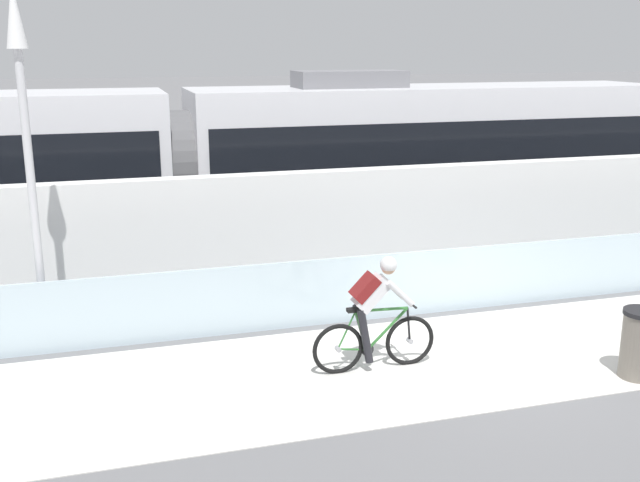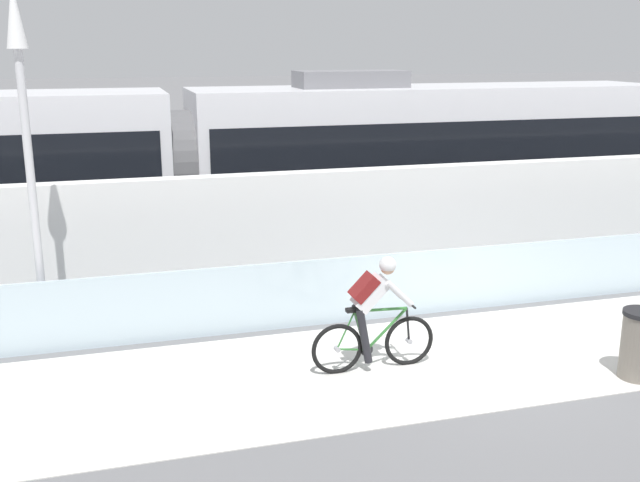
# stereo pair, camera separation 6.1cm
# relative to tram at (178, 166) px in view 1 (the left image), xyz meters

# --- Properties ---
(ground_plane) EXTENTS (200.00, 200.00, 0.00)m
(ground_plane) POSITION_rel_tram_xyz_m (3.76, -6.85, -1.89)
(ground_plane) COLOR slate
(bike_path_deck) EXTENTS (32.00, 3.20, 0.01)m
(bike_path_deck) POSITION_rel_tram_xyz_m (3.76, -6.85, -1.89)
(bike_path_deck) COLOR silver
(bike_path_deck) RESTS_ON ground
(glass_parapet) EXTENTS (32.00, 0.05, 1.09)m
(glass_parapet) POSITION_rel_tram_xyz_m (3.76, -5.00, -1.35)
(glass_parapet) COLOR silver
(glass_parapet) RESTS_ON ground
(concrete_barrier_wall) EXTENTS (32.00, 0.36, 2.18)m
(concrete_barrier_wall) POSITION_rel_tram_xyz_m (3.76, -3.20, -0.80)
(concrete_barrier_wall) COLOR white
(concrete_barrier_wall) RESTS_ON ground
(tram_rail_near) EXTENTS (32.00, 0.08, 0.01)m
(tram_rail_near) POSITION_rel_tram_xyz_m (3.76, -0.72, -1.89)
(tram_rail_near) COLOR #595654
(tram_rail_near) RESTS_ON ground
(tram_rail_far) EXTENTS (32.00, 0.08, 0.01)m
(tram_rail_far) POSITION_rel_tram_xyz_m (3.76, 0.72, -1.89)
(tram_rail_far) COLOR #595654
(tram_rail_far) RESTS_ON ground
(tram) EXTENTS (22.56, 2.54, 3.81)m
(tram) POSITION_rel_tram_xyz_m (0.00, 0.00, 0.00)
(tram) COLOR silver
(tram) RESTS_ON ground
(cyclist_on_bike) EXTENTS (1.77, 0.58, 1.61)m
(cyclist_on_bike) POSITION_rel_tram_xyz_m (1.87, -6.85, -1.09)
(cyclist_on_bike) COLOR black
(cyclist_on_bike) RESTS_ON ground
(lamp_post_antenna) EXTENTS (0.28, 0.28, 5.20)m
(lamp_post_antenna) POSITION_rel_tram_xyz_m (-2.52, -4.70, 1.40)
(lamp_post_antenna) COLOR gray
(lamp_post_antenna) RESTS_ON ground
(trash_bin) EXTENTS (0.51, 0.51, 0.96)m
(trash_bin) POSITION_rel_tram_xyz_m (5.19, -8.10, -1.41)
(trash_bin) COLOR slate
(trash_bin) RESTS_ON ground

